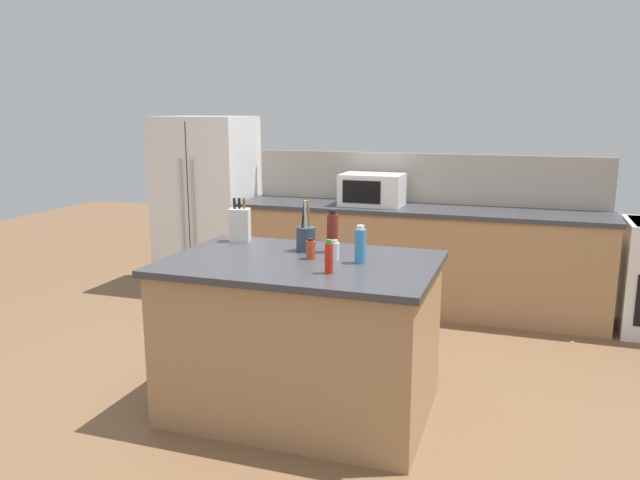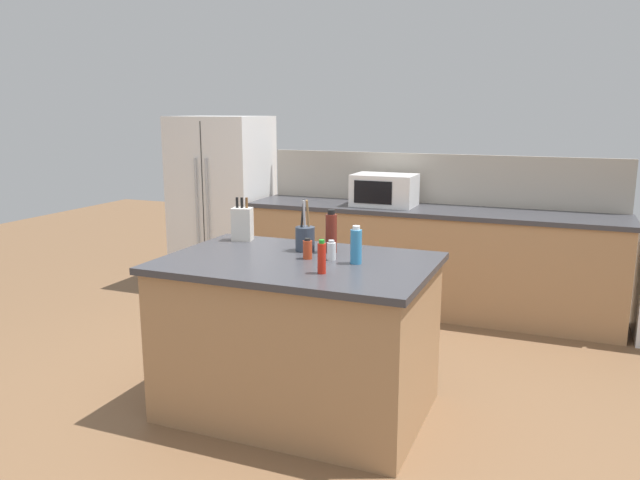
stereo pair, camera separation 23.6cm
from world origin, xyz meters
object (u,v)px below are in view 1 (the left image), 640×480
refrigerator (207,203)px  dish_soap_bottle (360,245)px  vinegar_bottle (332,232)px  hot_sauce_bottle (329,258)px  microwave (372,190)px  spice_jar_paprika (311,249)px  knife_block (240,225)px  salt_shaker (335,251)px  utensil_crock (306,238)px

refrigerator → dish_soap_bottle: 3.12m
vinegar_bottle → hot_sauce_bottle: bearing=-74.6°
hot_sauce_bottle → vinegar_bottle: size_ratio=0.70×
microwave → spice_jar_paprika: microwave is taller
microwave → dish_soap_bottle: bearing=-77.8°
knife_block → salt_shaker: knife_block is taller
knife_block → salt_shaker: bearing=-35.1°
dish_soap_bottle → spice_jar_paprika: (-0.30, 0.00, -0.05)m
utensil_crock → spice_jar_paprika: size_ratio=2.60×
hot_sauce_bottle → vinegar_bottle: (-0.13, 0.49, 0.04)m
utensil_crock → dish_soap_bottle: size_ratio=1.46×
utensil_crock → microwave: bearing=92.0°
knife_block → dish_soap_bottle: knife_block is taller
microwave → knife_block: size_ratio=1.93×
microwave → dish_soap_bottle: 2.21m
utensil_crock → spice_jar_paprika: bearing=-62.7°
microwave → spice_jar_paprika: bearing=-85.6°
dish_soap_bottle → vinegar_bottle: bearing=137.8°
refrigerator → knife_block: size_ratio=5.98×
hot_sauce_bottle → salt_shaker: 0.31m
microwave → vinegar_bottle: size_ratio=2.11×
utensil_crock → hot_sauce_bottle: bearing=-57.4°
refrigerator → utensil_crock: 2.70m
spice_jar_paprika → salt_shaker: bearing=11.0°
microwave → utensil_crock: size_ratio=1.74×
knife_block → microwave: bearing=62.6°
hot_sauce_bottle → microwave: bearing=98.6°
microwave → vinegar_bottle: 1.96m
hot_sauce_bottle → vinegar_bottle: 0.51m
refrigerator → spice_jar_paprika: bearing=-49.3°
knife_block → salt_shaker: (0.75, -0.29, -0.06)m
utensil_crock → knife_block: bearing=165.9°
knife_block → vinegar_bottle: bearing=-23.1°
knife_block → hot_sauce_bottle: 1.01m
dish_soap_bottle → utensil_crock: bearing=154.2°
knife_block → vinegar_bottle: knife_block is taller
utensil_crock → dish_soap_bottle: (0.40, -0.19, 0.02)m
knife_block → dish_soap_bottle: bearing=-33.3°
microwave → hot_sauce_bottle: microwave is taller
refrigerator → microwave: bearing=-1.7°
knife_block → utensil_crock: utensil_crock is taller
microwave → salt_shaker: 2.15m
dish_soap_bottle → salt_shaker: dish_soap_bottle is taller
utensil_crock → refrigerator: bearing=131.7°
refrigerator → microwave: (1.73, -0.05, 0.22)m
refrigerator → salt_shaker: 2.98m
hot_sauce_bottle → refrigerator: bearing=130.2°
microwave → spice_jar_paprika: (0.17, -2.15, -0.09)m
microwave → utensil_crock: (0.07, -1.96, -0.06)m
spice_jar_paprika → salt_shaker: 0.14m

